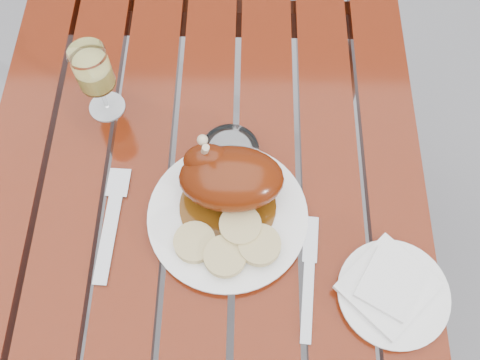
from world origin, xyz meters
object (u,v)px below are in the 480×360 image
object	(u,v)px
dinner_plate	(228,216)
ashtray	(230,152)
wine_glass	(98,82)
table	(210,287)
side_plate	(393,294)

from	to	relation	value
dinner_plate	ashtray	xyz separation A→B (m)	(0.00, 0.12, 0.00)
wine_glass	table	bearing A→B (deg)	-52.32
wine_glass	side_plate	size ratio (longest dim) A/B	0.90
dinner_plate	side_plate	bearing A→B (deg)	-25.47
table	wine_glass	xyz separation A→B (m)	(-0.19, 0.25, 0.46)
table	dinner_plate	size ratio (longest dim) A/B	4.37
table	wine_glass	distance (m)	0.55
dinner_plate	wine_glass	world-z (taller)	wine_glass
side_plate	table	bearing A→B (deg)	161.31
wine_glass	ashtray	world-z (taller)	wine_glass
table	wine_glass	size ratio (longest dim) A/B	7.42
dinner_plate	wine_glass	size ratio (longest dim) A/B	1.70
table	side_plate	size ratio (longest dim) A/B	6.64
table	side_plate	bearing A→B (deg)	-18.69
dinner_plate	side_plate	size ratio (longest dim) A/B	1.52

